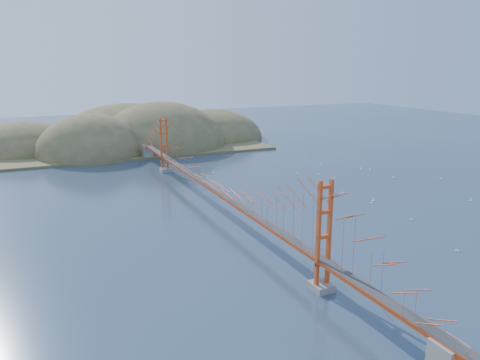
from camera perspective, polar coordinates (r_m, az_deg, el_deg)
name	(u,v)px	position (r m, az deg, el deg)	size (l,w,h in m)	color
ground	(216,209)	(75.17, -3.00, -3.61)	(320.00, 320.00, 0.00)	#2C4059
bridge	(215,167)	(73.52, -3.12, 1.64)	(2.20, 94.40, 12.00)	gray
far_headlands	(137,144)	(140.08, -12.44, 4.33)	(84.00, 58.00, 25.00)	#7E6749
sailboat_14	(334,178)	(96.85, 11.34, 0.24)	(0.62, 0.62, 0.65)	white
sailboat_2	(373,200)	(82.81, 15.93, -2.36)	(0.63, 0.61, 0.70)	white
sailboat_8	(319,174)	(99.46, 9.56, 0.68)	(0.57, 0.57, 0.61)	white
sailboat_11	(393,177)	(100.48, 18.20, 0.31)	(0.60, 0.58, 0.68)	white
sailboat_13	(471,200)	(88.90, 26.30, -2.19)	(0.65, 0.61, 0.73)	white
sailboat_16	(342,192)	(86.33, 12.34, -1.49)	(0.61, 0.58, 0.68)	white
sailboat_5	(441,178)	(102.94, 23.32, 0.18)	(0.63, 0.66, 0.74)	white
sailboat_0	(411,219)	(74.81, 20.16, -4.46)	(0.49, 0.53, 0.59)	white
sailboat_4	(361,168)	(107.25, 14.49, 1.40)	(0.64, 0.64, 0.69)	white
sailboat_12	(213,172)	(100.00, -3.26, 0.93)	(0.59, 0.47, 0.69)	white
sailboat_6	(457,250)	(64.84, 24.94, -7.75)	(0.50, 0.51, 0.57)	white
sailboat_3	(208,177)	(95.79, -3.96, 0.33)	(0.51, 0.51, 0.56)	white
sailboat_17	(321,165)	(108.95, 9.83, 1.83)	(0.50, 0.49, 0.56)	white
sailboat_15	(304,159)	(115.32, 7.84, 2.57)	(0.44, 0.51, 0.58)	white
sailboat_1	(297,173)	(99.71, 6.91, 0.80)	(0.47, 0.49, 0.55)	white
sailboat_9	(370,169)	(106.76, 15.55, 1.27)	(0.59, 0.59, 0.64)	white
sailboat_7	(272,163)	(109.80, 3.93, 2.10)	(0.53, 0.44, 0.62)	white
sailboat_10	(319,247)	(60.58, 9.58, -8.07)	(0.52, 0.59, 0.68)	white
sailboat_extra_1	(372,202)	(81.47, 15.79, -2.63)	(0.53, 0.53, 0.59)	white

